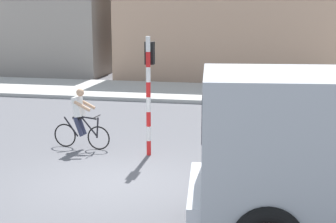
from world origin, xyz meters
TOP-DOWN VIEW (x-y plane):
  - ground_plane at (0.00, 0.00)m, footprint 120.00×120.00m
  - sidewalk_far at (0.00, 12.50)m, footprint 80.00×5.00m
  - cyclist at (-1.73, 2.63)m, footprint 1.73×0.51m
  - traffic_light_pole at (0.31, 2.44)m, footprint 0.24×0.43m
  - building_corner_left at (-11.33, 18.56)m, footprint 10.39×5.36m
  - building_mid_block at (0.73, 18.64)m, footprint 12.05×5.25m

SIDE VIEW (x-z plane):
  - ground_plane at x=0.00m, z-range 0.00..0.00m
  - sidewalk_far at x=0.00m, z-range 0.00..0.16m
  - cyclist at x=-1.73m, z-range 0.00..1.72m
  - traffic_light_pole at x=0.31m, z-range 0.47..3.67m
  - building_corner_left at x=-11.33m, z-range 0.00..4.68m
  - building_mid_block at x=0.73m, z-range 0.00..6.70m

